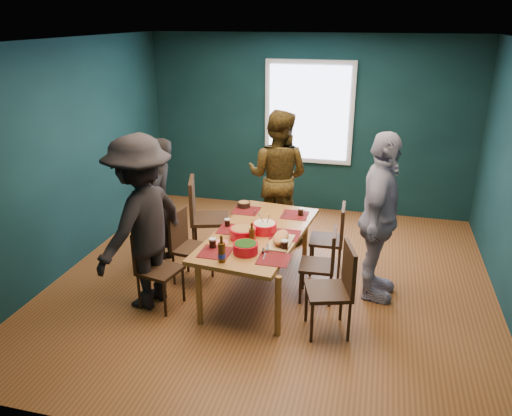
{
  "coord_description": "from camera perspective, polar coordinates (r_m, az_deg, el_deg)",
  "views": [
    {
      "loc": [
        1.08,
        -5.07,
        2.94
      ],
      "look_at": [
        -0.17,
        -0.14,
        0.96
      ],
      "focal_mm": 35.0,
      "sensor_mm": 36.0,
      "label": 1
    }
  ],
  "objects": [
    {
      "name": "napkin_c",
      "position": [
        4.87,
        2.57,
        -6.19
      ],
      "size": [
        0.21,
        0.21,
        0.0
      ],
      "primitive_type": "cube",
      "rotation": [
        0.0,
        0.0,
        0.46
      ],
      "color": "#E05E5E",
      "rests_on": "dining_table"
    },
    {
      "name": "napkin_a",
      "position": [
        5.54,
        4.38,
        -2.71
      ],
      "size": [
        0.15,
        0.15,
        0.0
      ],
      "primitive_type": "cube",
      "rotation": [
        0.0,
        0.0,
        -0.08
      ],
      "color": "#E05E5E",
      "rests_on": "dining_table"
    },
    {
      "name": "room",
      "position": [
        5.66,
        2.68,
        5.13
      ],
      "size": [
        5.01,
        5.01,
        2.71
      ],
      "color": "brown",
      "rests_on": "ground"
    },
    {
      "name": "chair_right_near",
      "position": [
        4.9,
        9.33,
        -8.46
      ],
      "size": [
        0.52,
        0.52,
        0.92
      ],
      "rotation": [
        0.0,
        0.0,
        0.3
      ],
      "color": "black",
      "rests_on": "floor"
    },
    {
      "name": "chair_left_far",
      "position": [
        6.36,
        -6.23,
        -0.43
      ],
      "size": [
        0.59,
        0.59,
        1.04
      ],
      "rotation": [
        0.0,
        0.0,
        0.31
      ],
      "color": "black",
      "rests_on": "floor"
    },
    {
      "name": "dining_table",
      "position": [
        5.54,
        0.29,
        -3.41
      ],
      "size": [
        1.11,
        1.92,
        0.69
      ],
      "rotation": [
        0.0,
        0.0,
        -0.11
      ],
      "color": "#A17330",
      "rests_on": "floor"
    },
    {
      "name": "person_back",
      "position": [
        6.73,
        2.5,
        3.61
      ],
      "size": [
        0.97,
        0.81,
        1.8
      ],
      "primitive_type": "imported",
      "rotation": [
        0.0,
        0.0,
        2.99
      ],
      "color": "black",
      "rests_on": "floor"
    },
    {
      "name": "person_near_left",
      "position": [
        5.28,
        -12.94,
        -1.69
      ],
      "size": [
        0.98,
        1.34,
        1.86
      ],
      "primitive_type": "imported",
      "rotation": [
        0.0,
        0.0,
        4.45
      ],
      "color": "black",
      "rests_on": "floor"
    },
    {
      "name": "bowl_salad",
      "position": [
        5.35,
        -1.52,
        -2.84
      ],
      "size": [
        0.28,
        0.28,
        0.12
      ],
      "color": "red",
      "rests_on": "dining_table"
    },
    {
      "name": "cola_glass_c",
      "position": [
        5.97,
        5.13,
        -0.39
      ],
      "size": [
        0.07,
        0.07,
        0.1
      ],
      "color": "black",
      "rests_on": "dining_table"
    },
    {
      "name": "beer_bottle_b",
      "position": [
        5.19,
        -0.48,
        -3.23
      ],
      "size": [
        0.06,
        0.06,
        0.24
      ],
      "color": "#49280D",
      "rests_on": "dining_table"
    },
    {
      "name": "cutting_board",
      "position": [
        5.24,
        2.84,
        -3.51
      ],
      "size": [
        0.27,
        0.54,
        0.12
      ],
      "rotation": [
        0.0,
        0.0,
        -0.06
      ],
      "color": "tan",
      "rests_on": "dining_table"
    },
    {
      "name": "cola_glass_b",
      "position": [
        5.1,
        3.27,
        -4.2
      ],
      "size": [
        0.08,
        0.08,
        0.11
      ],
      "color": "black",
      "rests_on": "dining_table"
    },
    {
      "name": "napkin_b",
      "position": [
        5.29,
        -3.89,
        -3.9
      ],
      "size": [
        0.15,
        0.15,
        0.0
      ],
      "primitive_type": "cube",
      "rotation": [
        0.0,
        0.0,
        0.24
      ],
      "color": "#E05E5E",
      "rests_on": "dining_table"
    },
    {
      "name": "cola_glass_d",
      "position": [
        5.66,
        -3.3,
        -1.64
      ],
      "size": [
        0.06,
        0.06,
        0.09
      ],
      "color": "black",
      "rests_on": "dining_table"
    },
    {
      "name": "chair_left_near",
      "position": [
        5.41,
        -11.67,
        -6.02
      ],
      "size": [
        0.46,
        0.46,
        0.86
      ],
      "rotation": [
        0.0,
        0.0,
        -0.22
      ],
      "color": "black",
      "rests_on": "floor"
    },
    {
      "name": "beer_bottle_a",
      "position": [
        4.84,
        -3.94,
        -5.1
      ],
      "size": [
        0.08,
        0.08,
        0.28
      ],
      "color": "#49280D",
      "rests_on": "dining_table"
    },
    {
      "name": "chair_left_mid",
      "position": [
        5.83,
        -8.02,
        -3.77
      ],
      "size": [
        0.43,
        0.43,
        0.85
      ],
      "rotation": [
        0.0,
        0.0,
        -0.13
      ],
      "color": "black",
      "rests_on": "floor"
    },
    {
      "name": "chair_right_mid",
      "position": [
        5.45,
        7.85,
        -5.86
      ],
      "size": [
        0.39,
        0.39,
        0.82
      ],
      "rotation": [
        0.0,
        0.0,
        0.06
      ],
      "color": "black",
      "rests_on": "floor"
    },
    {
      "name": "bowl_dumpling",
      "position": [
        5.49,
        0.98,
        -2.2
      ],
      "size": [
        0.27,
        0.27,
        0.25
      ],
      "color": "red",
      "rests_on": "dining_table"
    },
    {
      "name": "small_bowl",
      "position": [
        6.21,
        -1.4,
        0.42
      ],
      "size": [
        0.16,
        0.16,
        0.07
      ],
      "color": "black",
      "rests_on": "dining_table"
    },
    {
      "name": "person_right",
      "position": [
        5.43,
        13.92,
        -1.14
      ],
      "size": [
        0.56,
        1.13,
        1.86
      ],
      "primitive_type": "imported",
      "rotation": [
        0.0,
        0.0,
        1.47
      ],
      "color": "white",
      "rests_on": "floor"
    },
    {
      "name": "person_far_left",
      "position": [
        6.13,
        -11.0,
        0.47
      ],
      "size": [
        0.5,
        0.66,
        1.61
      ],
      "primitive_type": "imported",
      "rotation": [
        0.0,
        0.0,
        4.93
      ],
      "color": "black",
      "rests_on": "floor"
    },
    {
      "name": "cola_glass_a",
      "position": [
        5.15,
        -4.98,
        -3.97
      ],
      "size": [
        0.08,
        0.08,
        0.1
      ],
      "color": "black",
      "rests_on": "dining_table"
    },
    {
      "name": "bowl_herbs",
      "position": [
        5.02,
        -1.2,
        -4.56
      ],
      "size": [
        0.26,
        0.26,
        0.11
      ],
      "color": "red",
      "rests_on": "dining_table"
    },
    {
      "name": "chair_right_far",
      "position": [
        6.01,
        8.88,
        -2.97
      ],
      "size": [
        0.41,
        0.41,
        0.86
      ],
      "rotation": [
        0.0,
        0.0,
        0.04
      ],
      "color": "black",
      "rests_on": "floor"
    }
  ]
}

